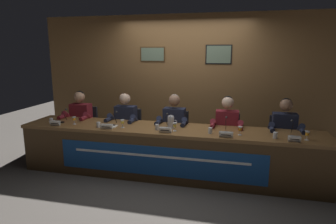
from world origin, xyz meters
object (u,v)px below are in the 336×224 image
(conference_table, at_px, (166,144))
(microphone_right, at_px, (226,127))
(water_cup_right, at_px, (210,131))
(microphone_left, at_px, (115,121))
(nameplate_center, at_px, (165,130))
(nameplate_far_left, at_px, (55,123))
(water_cup_far_right, at_px, (275,136))
(microphone_far_left, at_px, (64,118))
(chair_left, at_px, (129,134))
(water_cup_left, at_px, (99,125))
(chair_far_left, at_px, (85,131))
(panelist_right, at_px, (227,128))
(water_cup_far_left, at_px, (51,121))
(nameplate_left, at_px, (106,127))
(chair_center, at_px, (176,138))
(chair_far_right, at_px, (281,145))
(microphone_far_right, at_px, (292,131))
(nameplate_far_right, at_px, (294,139))
(water_pitcher_central, at_px, (171,122))
(juice_glass_center, at_px, (175,125))
(water_cup_center, at_px, (157,127))
(panelist_center, at_px, (173,125))
(juice_glass_far_left, at_px, (74,119))
(chair_right, at_px, (226,141))
(panelist_left, at_px, (124,122))
(juice_glass_left, at_px, (122,122))
(juice_glass_far_right, at_px, (307,134))
(microphone_center, at_px, (166,123))
(juice_glass_right, at_px, (240,129))
(panelist_far_left, at_px, (79,120))
(nameplate_right, at_px, (226,135))
(document_stack_left, at_px, (110,126))

(conference_table, relative_size, microphone_right, 21.53)
(water_cup_right, bearing_deg, microphone_left, 175.89)
(nameplate_center, distance_m, water_cup_right, 0.65)
(nameplate_far_left, xyz_separation_m, water_cup_far_right, (3.31, 0.10, -0.00))
(microphone_far_left, distance_m, chair_left, 1.16)
(water_cup_left, bearing_deg, chair_far_left, 130.91)
(panelist_right, height_order, water_cup_right, panelist_right)
(water_cup_far_left, height_order, nameplate_left, water_cup_far_left)
(chair_center, bearing_deg, chair_far_right, 0.00)
(microphone_far_right, bearing_deg, nameplate_far_right, -93.08)
(water_cup_left, xyz_separation_m, water_cup_right, (1.71, 0.07, 0.00))
(microphone_left, bearing_deg, water_pitcher_central, 2.16)
(microphone_far_left, bearing_deg, nameplate_far_left, -90.27)
(juice_glass_center, height_order, water_cup_far_right, juice_glass_center)
(water_cup_center, bearing_deg, chair_left, 135.63)
(conference_table, relative_size, panelist_center, 3.83)
(water_cup_right, bearing_deg, microphone_far_right, 6.70)
(juice_glass_far_left, relative_size, water_cup_far_right, 1.46)
(water_cup_center, bearing_deg, chair_right, 35.97)
(water_cup_far_left, bearing_deg, panelist_center, 15.90)
(panelist_left, relative_size, chair_center, 1.37)
(juice_glass_left, bearing_deg, juice_glass_far_right, -0.67)
(chair_left, height_order, microphone_left, microphone_left)
(microphone_center, distance_m, juice_glass_right, 1.12)
(chair_left, bearing_deg, microphone_far_left, -145.44)
(chair_left, xyz_separation_m, chair_far_right, (2.61, 0.00, 0.00))
(panelist_left, xyz_separation_m, panelist_right, (1.74, 0.00, 0.00))
(water_cup_far_left, bearing_deg, microphone_left, 7.03)
(juice_glass_far_left, xyz_separation_m, nameplate_left, (0.64, -0.17, -0.05))
(juice_glass_far_left, xyz_separation_m, microphone_far_right, (3.30, 0.11, -0.01))
(panelist_far_left, height_order, juice_glass_left, panelist_far_left)
(water_cup_far_left, xyz_separation_m, chair_right, (2.79, 0.74, -0.37))
(chair_far_left, xyz_separation_m, panelist_center, (1.74, -0.20, 0.28))
(nameplate_left, xyz_separation_m, juice_glass_far_right, (2.82, 0.12, 0.05))
(chair_left, distance_m, nameplate_left, 0.94)
(juice_glass_far_right, distance_m, water_pitcher_central, 1.90)
(water_cup_center, distance_m, chair_right, 1.29)
(water_cup_center, relative_size, juice_glass_far_right, 0.69)
(microphone_left, bearing_deg, nameplate_right, -8.52)
(panelist_right, distance_m, juice_glass_right, 0.57)
(water_cup_far_left, xyz_separation_m, nameplate_center, (1.94, -0.10, 0.00))
(chair_far_left, distance_m, chair_far_right, 3.48)
(microphone_right, bearing_deg, chair_right, 90.05)
(water_cup_left, bearing_deg, juice_glass_right, 2.36)
(panelist_far_left, height_order, nameplate_center, panelist_far_left)
(document_stack_left, bearing_deg, water_cup_far_right, -1.27)
(microphone_right, height_order, document_stack_left, microphone_right)
(panelist_right, xyz_separation_m, nameplate_right, (0.02, -0.68, 0.09))
(microphone_center, bearing_deg, conference_table, -75.90)
(conference_table, height_order, chair_right, chair_right)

